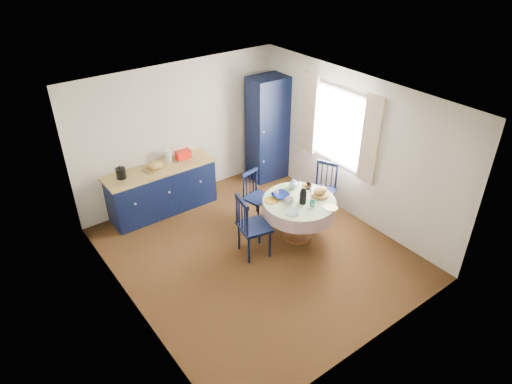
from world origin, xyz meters
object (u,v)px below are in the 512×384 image
chair_left (252,226)px  mug_c (308,186)px  kitchen_counter (162,189)px  mug_b (312,204)px  pantry_cabinet (268,129)px  dining_table (299,206)px  mug_a (290,200)px  chair_far (256,196)px  mug_d (276,193)px  cobalt_bowl (280,195)px  chair_right (323,189)px

chair_left → mug_c: bearing=-74.2°
kitchen_counter → chair_left: kitchen_counter is taller
mug_b → pantry_cabinet: bearing=69.4°
dining_table → mug_a: (-0.18, 0.03, 0.16)m
chair_far → mug_b: chair_far is taller
dining_table → mug_c: 0.41m
mug_c → mug_d: size_ratio=1.30×
kitchen_counter → dining_table: 2.47m
kitchen_counter → mug_b: size_ratio=19.15×
kitchen_counter → mug_c: kitchen_counter is taller
pantry_cabinet → mug_b: bearing=-108.1°
cobalt_bowl → kitchen_counter: bearing=124.5°
dining_table → mug_d: (-0.22, 0.33, 0.16)m
mug_b → chair_right: bearing=34.7°
kitchen_counter → mug_c: size_ratio=15.51×
mug_c → cobalt_bowl: size_ratio=0.46×
dining_table → chair_far: (-0.24, 0.83, -0.13)m
chair_left → mug_b: bearing=-98.9°
chair_right → mug_a: chair_right is taller
kitchen_counter → mug_b: 2.71m
dining_table → kitchen_counter: bearing=124.8°
kitchen_counter → cobalt_bowl: 2.17m
chair_far → mug_d: chair_far is taller
kitchen_counter → mug_b: bearing=-57.2°
mug_a → mug_d: mug_a is taller
pantry_cabinet → mug_a: 2.16m
mug_b → mug_c: size_ratio=0.81×
mug_a → mug_b: bearing=-53.2°
cobalt_bowl → chair_left: bearing=-166.9°
pantry_cabinet → chair_left: pantry_cabinet is taller
chair_far → mug_a: size_ratio=7.42×
chair_left → dining_table: bearing=-84.2°
dining_table → mug_b: bearing=-82.4°
dining_table → chair_left: (-0.88, 0.09, -0.06)m
dining_table → mug_a: size_ratio=9.61×
mug_b → mug_d: (-0.26, 0.58, -0.00)m
mug_b → chair_far: bearing=104.2°
dining_table → cobalt_bowl: size_ratio=4.30×
mug_a → mug_c: 0.53m
dining_table → chair_far: 0.88m
chair_far → mug_d: size_ratio=9.38×
dining_table → chair_right: 0.86m
kitchen_counter → chair_far: 1.67m
chair_far → chair_right: size_ratio=0.95×
pantry_cabinet → chair_left: size_ratio=1.97×
kitchen_counter → dining_table: size_ratio=1.66×
mug_b → cobalt_bowl: bearing=113.8°
chair_far → mug_c: size_ratio=7.22×
dining_table → mug_d: 0.43m
dining_table → chair_left: 0.89m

